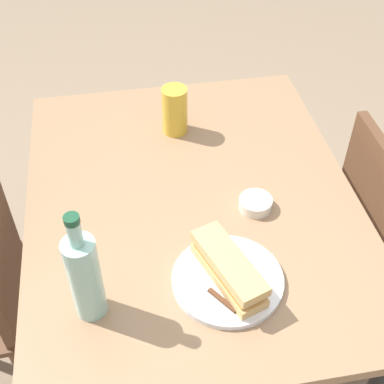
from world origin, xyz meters
The scene contains 8 objects.
ground_plane centered at (0.00, 0.00, 0.00)m, with size 8.00×8.00×0.00m, color #8C755B.
dining_table centered at (0.00, 0.00, 0.66)m, with size 1.09×0.87×0.78m.
plate_near centered at (-0.28, -0.03, 0.79)m, with size 0.25×0.25×0.01m, color white.
baguette_sandwich_near centered at (-0.28, -0.03, 0.83)m, with size 0.23×0.14×0.07m.
knife_near centered at (-0.31, 0.01, 0.80)m, with size 0.15×0.11×0.01m.
water_bottle centered at (-0.30, 0.27, 0.90)m, with size 0.07×0.07×0.29m.
beer_glass centered at (0.30, 0.00, 0.85)m, with size 0.08×0.08×0.15m, color gold.
olive_bowl centered at (-0.07, -0.15, 0.79)m, with size 0.09×0.09×0.03m, color silver.
Camera 1 is at (-0.98, 0.17, 1.75)m, focal length 49.11 mm.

